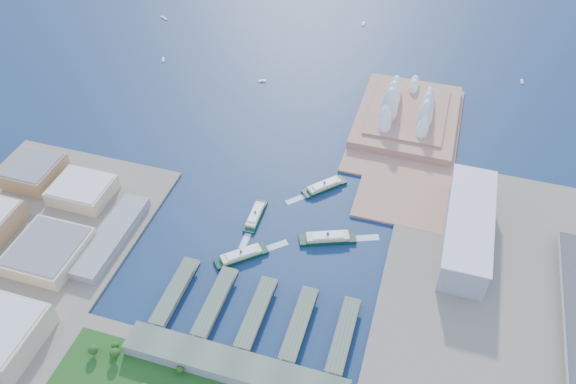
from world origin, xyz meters
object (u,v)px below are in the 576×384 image
(toaster_building, at_px, (468,228))
(ferry_a, at_px, (255,214))
(opera_house, at_px, (410,101))
(ferry_b, at_px, (324,185))
(ferry_c, at_px, (241,254))
(ferry_d, at_px, (328,236))

(toaster_building, bearing_deg, ferry_a, -171.94)
(opera_house, relative_size, ferry_b, 3.26)
(ferry_b, bearing_deg, opera_house, 109.32)
(opera_house, bearing_deg, ferry_c, -114.09)
(ferry_b, bearing_deg, toaster_building, 30.89)
(ferry_a, bearing_deg, ferry_b, 46.85)
(ferry_c, relative_size, ferry_d, 0.93)
(toaster_building, height_order, ferry_c, toaster_building)
(toaster_building, height_order, ferry_d, toaster_building)
(toaster_building, bearing_deg, ferry_b, 167.24)
(ferry_c, bearing_deg, ferry_a, -36.11)
(toaster_building, relative_size, ferry_b, 2.81)
(ferry_d, bearing_deg, ferry_b, -4.58)
(ferry_a, xyz_separation_m, ferry_b, (61.72, 68.99, 0.38))
(ferry_c, distance_m, ferry_d, 94.19)
(toaster_building, distance_m, ferry_d, 146.91)
(opera_house, xyz_separation_m, ferry_b, (-73.68, -162.94, -26.78))
(opera_house, xyz_separation_m, ferry_d, (-50.18, -241.39, -26.26))
(opera_house, height_order, ferry_c, opera_house)
(ferry_a, xyz_separation_m, ferry_d, (85.21, -9.45, 0.90))
(toaster_building, xyz_separation_m, ferry_c, (-220.18, -91.10, -15.14))
(toaster_building, distance_m, ferry_c, 238.76)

